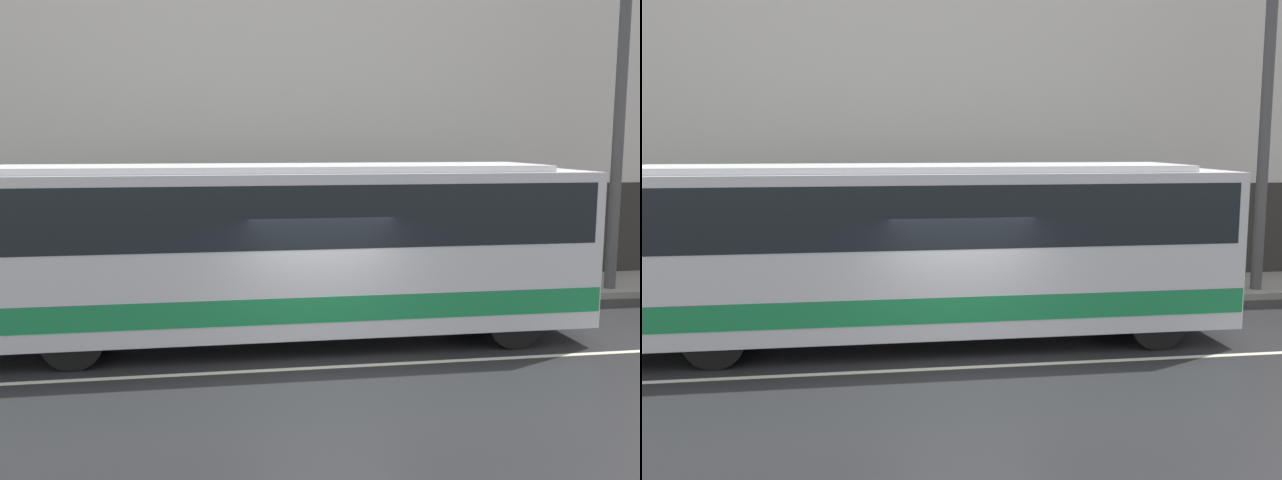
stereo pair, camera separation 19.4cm
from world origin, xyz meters
TOP-DOWN VIEW (x-y plane):
  - ground_plane at (0.00, 0.00)m, footprint 60.00×60.00m
  - sidewalk at (0.00, 5.31)m, footprint 60.00×2.61m
  - building_facade at (0.00, 6.75)m, footprint 60.00×0.35m
  - lane_stripe at (0.00, 0.00)m, footprint 54.00×0.14m
  - transit_bus at (-0.67, 1.71)m, footprint 11.83×2.58m
  - utility_pole_near at (7.93, 4.52)m, footprint 0.27×0.27m
  - pedestrian_waiting at (-1.18, 5.64)m, footprint 0.36×0.36m

SIDE VIEW (x-z plane):
  - ground_plane at x=0.00m, z-range 0.00..0.00m
  - lane_stripe at x=0.00m, z-range 0.00..0.01m
  - sidewalk at x=0.00m, z-range 0.00..0.16m
  - pedestrian_waiting at x=-1.18m, z-range 0.11..1.83m
  - transit_bus at x=-0.67m, z-range 0.21..3.57m
  - utility_pole_near at x=7.93m, z-range 0.16..8.24m
  - building_facade at x=0.00m, z-range -0.19..10.38m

